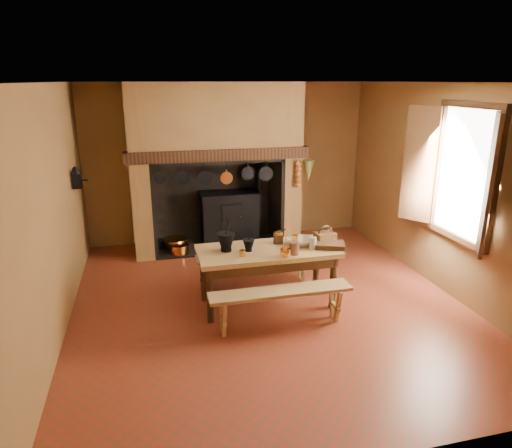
{
  "coord_description": "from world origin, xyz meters",
  "views": [
    {
      "loc": [
        -1.45,
        -5.28,
        2.82
      ],
      "look_at": [
        -0.08,
        0.3,
        1.01
      ],
      "focal_mm": 32.0,
      "sensor_mm": 36.0,
      "label": 1
    }
  ],
  "objects_px": {
    "work_table": "(267,258)",
    "bench_front": "(281,299)",
    "coffee_grinder": "(278,238)",
    "wicker_basket": "(325,237)",
    "iron_range": "(230,217)",
    "mixing_bowl": "(300,242)"
  },
  "relations": [
    {
      "from": "work_table",
      "to": "bench_front",
      "type": "distance_m",
      "value": 0.67
    },
    {
      "from": "work_table",
      "to": "coffee_grinder",
      "type": "height_order",
      "value": "coffee_grinder"
    },
    {
      "from": "wicker_basket",
      "to": "work_table",
      "type": "bearing_deg",
      "value": 173.08
    },
    {
      "from": "wicker_basket",
      "to": "bench_front",
      "type": "bearing_deg",
      "value": -150.8
    },
    {
      "from": "work_table",
      "to": "coffee_grinder",
      "type": "bearing_deg",
      "value": 43.19
    },
    {
      "from": "work_table",
      "to": "wicker_basket",
      "type": "bearing_deg",
      "value": 2.81
    },
    {
      "from": "work_table",
      "to": "iron_range",
      "type": "bearing_deg",
      "value": 90.65
    },
    {
      "from": "work_table",
      "to": "wicker_basket",
      "type": "height_order",
      "value": "wicker_basket"
    },
    {
      "from": "iron_range",
      "to": "bench_front",
      "type": "relative_size",
      "value": 0.94
    },
    {
      "from": "iron_range",
      "to": "mixing_bowl",
      "type": "height_order",
      "value": "iron_range"
    },
    {
      "from": "coffee_grinder",
      "to": "work_table",
      "type": "bearing_deg",
      "value": -123.03
    },
    {
      "from": "bench_front",
      "to": "mixing_bowl",
      "type": "xyz_separation_m",
      "value": [
        0.46,
        0.65,
        0.45
      ]
    },
    {
      "from": "work_table",
      "to": "bench_front",
      "type": "height_order",
      "value": "work_table"
    },
    {
      "from": "bench_front",
      "to": "mixing_bowl",
      "type": "bearing_deg",
      "value": 54.84
    },
    {
      "from": "coffee_grinder",
      "to": "wicker_basket",
      "type": "relative_size",
      "value": 0.67
    },
    {
      "from": "iron_range",
      "to": "wicker_basket",
      "type": "bearing_deg",
      "value": -71.47
    },
    {
      "from": "bench_front",
      "to": "coffee_grinder",
      "type": "distance_m",
      "value": 0.94
    },
    {
      "from": "iron_range",
      "to": "work_table",
      "type": "height_order",
      "value": "iron_range"
    },
    {
      "from": "work_table",
      "to": "bench_front",
      "type": "relative_size",
      "value": 1.05
    },
    {
      "from": "bench_front",
      "to": "wicker_basket",
      "type": "relative_size",
      "value": 6.06
    },
    {
      "from": "iron_range",
      "to": "work_table",
      "type": "xyz_separation_m",
      "value": [
        0.03,
        -2.49,
        0.17
      ]
    },
    {
      "from": "work_table",
      "to": "bench_front",
      "type": "xyz_separation_m",
      "value": [
        -0.0,
        -0.6,
        -0.29
      ]
    }
  ]
}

